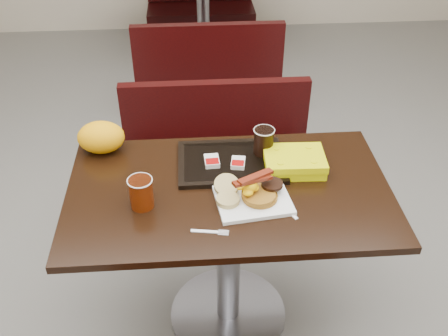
{
  "coord_description": "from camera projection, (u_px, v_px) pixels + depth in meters",
  "views": [
    {
      "loc": [
        -0.12,
        -1.48,
        1.95
      ],
      "look_at": [
        -0.02,
        0.03,
        0.82
      ],
      "focal_mm": 41.28,
      "sensor_mm": 36.0,
      "label": 1
    }
  ],
  "objects": [
    {
      "name": "table_near",
      "position": [
        228.0,
        258.0,
        2.13
      ],
      "size": [
        1.2,
        0.7,
        0.75
      ],
      "primitive_type": null,
      "color": "black",
      "rests_on": "floor"
    },
    {
      "name": "sausage_patty",
      "position": [
        272.0,
        184.0,
        1.85
      ],
      "size": [
        0.09,
        0.09,
        0.01
      ],
      "primitive_type": "cylinder",
      "rotation": [
        0.0,
        0.0,
        0.15
      ],
      "color": "black",
      "rests_on": "pancake_stack"
    },
    {
      "name": "bench_near_n",
      "position": [
        218.0,
        162.0,
        2.7
      ],
      "size": [
        1.0,
        0.46,
        0.72
      ],
      "primitive_type": null,
      "color": "black",
      "rests_on": "floor"
    },
    {
      "name": "platter",
      "position": [
        253.0,
        200.0,
        1.84
      ],
      "size": [
        0.29,
        0.24,
        0.02
      ],
      "primitive_type": "cube",
      "rotation": [
        0.0,
        0.0,
        0.13
      ],
      "color": "white",
      "rests_on": "table_near"
    },
    {
      "name": "coffee_cup_near",
      "position": [
        141.0,
        193.0,
        1.8
      ],
      "size": [
        0.09,
        0.09,
        0.12
      ],
      "primitive_type": "cylinder",
      "rotation": [
        0.0,
        0.0,
        -0.11
      ],
      "color": "maroon",
      "rests_on": "table_near"
    },
    {
      "name": "hashbrown_sleeve_right",
      "position": [
        238.0,
        163.0,
        1.99
      ],
      "size": [
        0.06,
        0.08,
        0.02
      ],
      "primitive_type": "cube",
      "rotation": [
        0.0,
        0.0,
        -0.17
      ],
      "color": "silver",
      "rests_on": "tray"
    },
    {
      "name": "paper_bag",
      "position": [
        101.0,
        137.0,
        2.06
      ],
      "size": [
        0.2,
        0.16,
        0.13
      ],
      "primitive_type": "ellipsoid",
      "rotation": [
        0.0,
        0.0,
        -0.12
      ],
      "color": "#FCB208",
      "rests_on": "table_near"
    },
    {
      "name": "muffin_bottom",
      "position": [
        228.0,
        200.0,
        1.82
      ],
      "size": [
        0.1,
        0.1,
        0.02
      ],
      "primitive_type": "cylinder",
      "rotation": [
        0.0,
        0.0,
        -0.26
      ],
      "color": "tan",
      "rests_on": "platter"
    },
    {
      "name": "scrambled_eggs",
      "position": [
        250.0,
        187.0,
        1.81
      ],
      "size": [
        0.11,
        0.1,
        0.05
      ],
      "primitive_type": "ellipsoid",
      "rotation": [
        0.0,
        0.0,
        -0.31
      ],
      "color": "#FFB405",
      "rests_on": "pancake_stack"
    },
    {
      "name": "condiment_syrup",
      "position": [
        205.0,
        177.0,
        1.96
      ],
      "size": [
        0.04,
        0.04,
        0.01
      ],
      "primitive_type": "cube",
      "rotation": [
        0.0,
        0.0,
        0.48
      ],
      "color": "#9D3706",
      "rests_on": "table_near"
    },
    {
      "name": "coffee_cup_far",
      "position": [
        264.0,
        141.0,
        2.03
      ],
      "size": [
        0.08,
        0.08,
        0.11
      ],
      "primitive_type": "cylinder",
      "rotation": [
        0.0,
        0.0,
        0.08
      ],
      "color": "black",
      "rests_on": "tray"
    },
    {
      "name": "bench_far_s",
      "position": [
        207.0,
        63.0,
        3.66
      ],
      "size": [
        1.0,
        0.46,
        0.72
      ],
      "primitive_type": null,
      "color": "black",
      "rests_on": "floor"
    },
    {
      "name": "hashbrown_sleeve_left",
      "position": [
        212.0,
        161.0,
        2.0
      ],
      "size": [
        0.06,
        0.08,
        0.02
      ],
      "primitive_type": "cube",
      "rotation": [
        0.0,
        0.0,
        0.06
      ],
      "color": "silver",
      "rests_on": "tray"
    },
    {
      "name": "table_far",
      "position": [
        203.0,
        24.0,
        4.21
      ],
      "size": [
        1.2,
        0.7,
        0.75
      ],
      "primitive_type": null,
      "color": "black",
      "rests_on": "floor"
    },
    {
      "name": "floor",
      "position": [
        228.0,
        315.0,
        2.36
      ],
      "size": [
        6.0,
        7.0,
        0.01
      ],
      "primitive_type": "cube",
      "color": "slate",
      "rests_on": "ground"
    },
    {
      "name": "muffin_top",
      "position": [
        226.0,
        185.0,
        1.86
      ],
      "size": [
        0.09,
        0.09,
        0.05
      ],
      "primitive_type": "cylinder",
      "rotation": [
        0.38,
        0.0,
        0.03
      ],
      "color": "tan",
      "rests_on": "platter"
    },
    {
      "name": "condiment_ketchup",
      "position": [
        191.0,
        184.0,
        1.92
      ],
      "size": [
        0.05,
        0.04,
        0.01
      ],
      "primitive_type": "cube",
      "rotation": [
        0.0,
        0.0,
        -0.11
      ],
      "color": "#8C0504",
      "rests_on": "table_near"
    },
    {
      "name": "fork",
      "position": [
        204.0,
        231.0,
        1.72
      ],
      "size": [
        0.13,
        0.04,
        0.0
      ],
      "primitive_type": null,
      "rotation": [
        0.0,
        0.0,
        -0.16
      ],
      "color": "white",
      "rests_on": "table_near"
    },
    {
      "name": "bacon_strips",
      "position": [
        252.0,
        180.0,
        1.79
      ],
      "size": [
        0.17,
        0.13,
        0.01
      ],
      "primitive_type": null,
      "rotation": [
        0.0,
        0.0,
        0.46
      ],
      "color": "#4A1505",
      "rests_on": "scrambled_eggs"
    },
    {
      "name": "clamshell",
      "position": [
        294.0,
        162.0,
        1.99
      ],
      "size": [
        0.24,
        0.18,
        0.06
      ],
      "primitive_type": "cube",
      "rotation": [
        0.0,
        0.0,
        -0.03
      ],
      "color": "#CFCF03",
      "rests_on": "table_near"
    },
    {
      "name": "tray",
      "position": [
        231.0,
        162.0,
        2.02
      ],
      "size": [
        0.42,
        0.3,
        0.02
      ],
      "primitive_type": "cube",
      "rotation": [
        0.0,
        0.0,
        0.0
      ],
      "color": "black",
      "rests_on": "table_near"
    },
    {
      "name": "pancake_stack",
      "position": [
        260.0,
        195.0,
        1.83
      ],
      "size": [
        0.15,
        0.15,
        0.03
      ],
      "primitive_type": "cylinder",
      "rotation": [
        0.0,
        0.0,
        0.2
      ],
      "color": "#9C701A",
      "rests_on": "platter"
    },
    {
      "name": "knife",
      "position": [
        284.0,
        207.0,
        1.82
      ],
      "size": [
        0.08,
        0.14,
        0.0
      ],
      "primitive_type": "cube",
      "rotation": [
        0.0,
        0.0,
        -1.08
      ],
      "color": "white",
      "rests_on": "table_near"
    }
  ]
}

